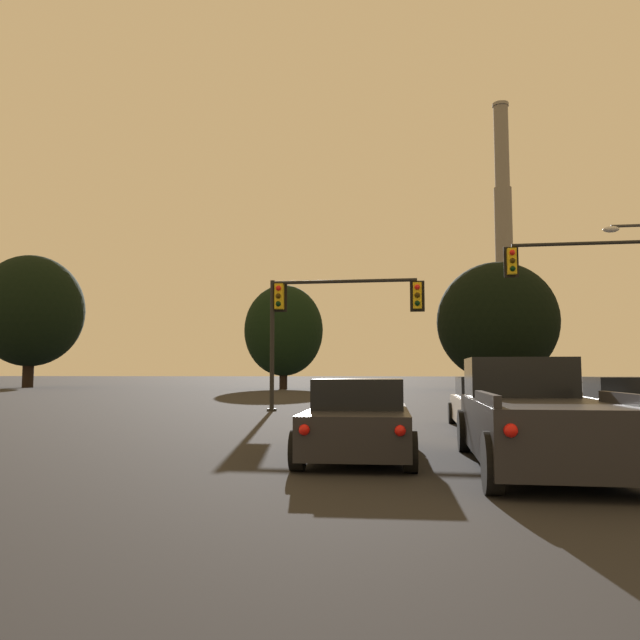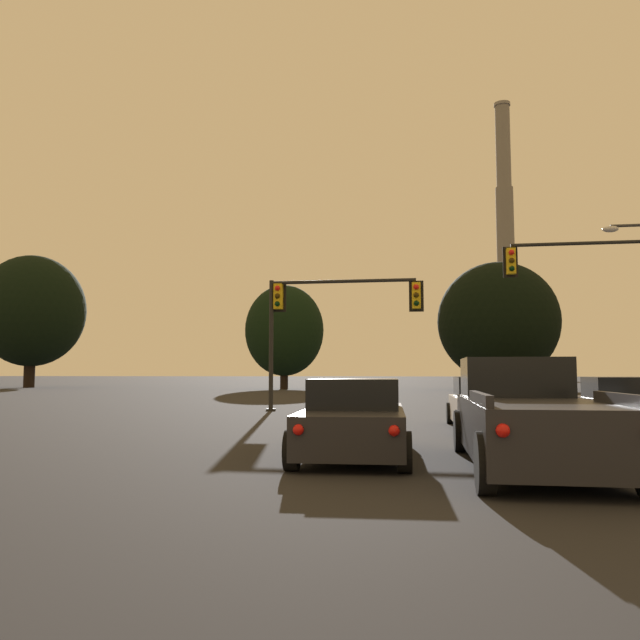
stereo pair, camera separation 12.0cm
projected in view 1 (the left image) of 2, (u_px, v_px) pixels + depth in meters
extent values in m
cube|color=#232328|center=(538.00, 428.00, 9.95)|extent=(2.03, 5.41, 0.88)
cube|color=black|center=(518.00, 377.00, 11.74)|extent=(1.85, 1.81, 0.72)
cube|color=#232328|center=(487.00, 398.00, 8.76)|extent=(0.11, 2.43, 0.16)
cube|color=#232328|center=(628.00, 399.00, 8.49)|extent=(0.11, 2.43, 0.16)
cylinder|color=black|center=(464.00, 431.00, 12.23)|extent=(0.22, 0.80, 0.80)
cylinder|color=black|center=(568.00, 432.00, 11.95)|extent=(0.22, 0.80, 0.80)
cylinder|color=black|center=(492.00, 463.00, 7.90)|extent=(0.22, 0.80, 0.80)
sphere|color=red|center=(511.00, 431.00, 7.40)|extent=(0.17, 0.17, 0.17)
cube|color=#232328|center=(359.00, 427.00, 11.62)|extent=(2.00, 4.67, 0.70)
cube|color=black|center=(359.00, 393.00, 11.90)|extent=(1.71, 2.27, 0.55)
cylinder|color=black|center=(323.00, 429.00, 13.58)|extent=(0.25, 0.65, 0.64)
cylinder|color=black|center=(404.00, 430.00, 13.39)|extent=(0.25, 0.65, 0.64)
cylinder|color=black|center=(298.00, 450.00, 9.81)|extent=(0.25, 0.65, 0.64)
cylinder|color=black|center=(410.00, 452.00, 9.62)|extent=(0.25, 0.65, 0.64)
sphere|color=red|center=(304.00, 430.00, 9.41)|extent=(0.17, 0.17, 0.17)
sphere|color=red|center=(400.00, 431.00, 9.25)|extent=(0.17, 0.17, 0.17)
cube|color=#232328|center=(620.00, 412.00, 16.32)|extent=(1.83, 4.05, 0.72)
cube|color=black|center=(623.00, 388.00, 15.98)|extent=(1.61, 1.94, 0.55)
cylinder|color=black|center=(573.00, 416.00, 18.05)|extent=(0.24, 0.61, 0.60)
cylinder|color=black|center=(635.00, 417.00, 17.75)|extent=(0.24, 0.61, 0.60)
cylinder|color=black|center=(603.00, 425.00, 14.86)|extent=(0.24, 0.61, 0.60)
sphere|color=#500705|center=(614.00, 410.00, 14.48)|extent=(0.17, 0.17, 0.17)
cube|color=silver|center=(490.00, 410.00, 17.03)|extent=(1.85, 4.62, 0.70)
cube|color=black|center=(488.00, 387.00, 17.31)|extent=(1.64, 2.22, 0.55)
cylinder|color=black|center=(452.00, 413.00, 19.01)|extent=(0.23, 0.64, 0.64)
cylinder|color=black|center=(512.00, 414.00, 18.77)|extent=(0.23, 0.64, 0.64)
cylinder|color=black|center=(463.00, 423.00, 15.27)|extent=(0.23, 0.64, 0.64)
cylinder|color=black|center=(537.00, 424.00, 15.02)|extent=(0.23, 0.64, 0.64)
sphere|color=#500705|center=(471.00, 409.00, 14.86)|extent=(0.17, 0.17, 0.17)
sphere|color=#500705|center=(533.00, 410.00, 14.66)|extent=(0.17, 0.17, 0.17)
cylinder|color=black|center=(272.00, 345.00, 25.49)|extent=(0.18, 0.18, 5.35)
cylinder|color=black|center=(272.00, 410.00, 25.26)|extent=(0.40, 0.40, 0.10)
cube|color=yellow|center=(279.00, 297.00, 25.61)|extent=(0.34, 0.34, 1.04)
cube|color=black|center=(280.00, 297.00, 25.79)|extent=(0.58, 0.03, 1.25)
sphere|color=red|center=(278.00, 288.00, 25.45)|extent=(0.22, 0.22, 0.22)
sphere|color=#352604|center=(278.00, 296.00, 25.43)|extent=(0.22, 0.22, 0.22)
sphere|color=black|center=(278.00, 304.00, 25.40)|extent=(0.22, 0.22, 0.22)
cylinder|color=black|center=(344.00, 281.00, 25.26)|extent=(5.90, 0.14, 0.14)
sphere|color=black|center=(273.00, 283.00, 25.71)|extent=(0.18, 0.18, 0.18)
cube|color=yellow|center=(417.00, 296.00, 24.76)|extent=(0.34, 0.34, 1.04)
cube|color=black|center=(417.00, 296.00, 24.94)|extent=(0.58, 0.03, 1.25)
sphere|color=red|center=(417.00, 287.00, 24.60)|extent=(0.22, 0.22, 0.22)
sphere|color=#352604|center=(417.00, 295.00, 24.57)|extent=(0.22, 0.22, 0.22)
sphere|color=black|center=(417.00, 303.00, 24.55)|extent=(0.22, 0.22, 0.22)
cylinder|color=black|center=(594.00, 243.00, 24.48)|extent=(6.28, 0.14, 0.14)
cube|color=yellow|center=(512.00, 261.00, 24.90)|extent=(0.34, 0.34, 1.04)
cube|color=black|center=(511.00, 262.00, 25.07)|extent=(0.58, 0.03, 1.25)
sphere|color=red|center=(512.00, 253.00, 24.74)|extent=(0.22, 0.22, 0.22)
sphere|color=#352604|center=(513.00, 261.00, 24.71)|extent=(0.22, 0.22, 0.22)
sphere|color=black|center=(513.00, 269.00, 24.68)|extent=(0.22, 0.22, 0.22)
ellipsoid|color=silver|center=(611.00, 229.00, 25.20)|extent=(0.64, 0.36, 0.26)
cylinder|color=slate|center=(507.00, 371.00, 141.43)|extent=(7.44, 7.44, 3.89)
cylinder|color=gray|center=(506.00, 318.00, 142.46)|extent=(4.65, 4.65, 20.34)
cylinder|color=gray|center=(504.00, 231.00, 144.20)|extent=(4.00, 4.00, 20.34)
cylinder|color=gray|center=(501.00, 145.00, 145.93)|extent=(3.35, 3.35, 20.34)
cylinder|color=gray|center=(500.00, 105.00, 146.76)|extent=(3.75, 3.75, 0.70)
cylinder|color=black|center=(28.00, 370.00, 66.34)|extent=(1.14, 1.14, 3.75)
ellipsoid|color=black|center=(31.00, 311.00, 66.88)|extent=(11.37, 10.23, 11.96)
cylinder|color=black|center=(499.00, 378.00, 57.14)|extent=(1.11, 1.11, 2.16)
ellipsoid|color=black|center=(497.00, 322.00, 57.58)|extent=(11.07, 9.96, 11.04)
cylinder|color=black|center=(283.00, 377.00, 60.00)|extent=(0.76, 0.76, 2.37)
ellipsoid|color=black|center=(284.00, 330.00, 60.38)|extent=(7.64, 6.87, 8.81)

